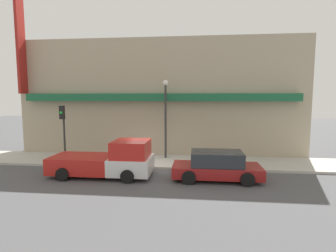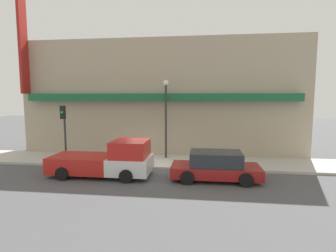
% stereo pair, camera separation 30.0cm
% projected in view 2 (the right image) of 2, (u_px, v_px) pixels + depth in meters
% --- Properties ---
extents(ground_plane, '(80.00, 80.00, 0.00)m').
position_uv_depth(ground_plane, '(150.00, 169.00, 14.84)').
color(ground_plane, '#4C4C4F').
extents(sidewalk, '(36.00, 3.29, 0.14)m').
position_uv_depth(sidewalk, '(155.00, 161.00, 16.45)').
color(sidewalk, '#B7B2A8').
rests_on(sidewalk, ground).
extents(building, '(19.80, 3.80, 11.48)m').
position_uv_depth(building, '(162.00, 98.00, 19.11)').
color(building, tan).
rests_on(building, ground).
extents(pickup_truck, '(5.20, 2.26, 1.88)m').
position_uv_depth(pickup_truck, '(108.00, 160.00, 13.55)').
color(pickup_truck, silver).
rests_on(pickup_truck, ground).
extents(parked_car, '(4.31, 2.01, 1.41)m').
position_uv_depth(parked_car, '(215.00, 166.00, 12.88)').
color(parked_car, maroon).
rests_on(parked_car, ground).
extents(fire_hydrant, '(0.18, 0.18, 0.64)m').
position_uv_depth(fire_hydrant, '(200.00, 159.00, 15.36)').
color(fire_hydrant, red).
rests_on(fire_hydrant, sidewalk).
extents(street_lamp, '(0.36, 0.36, 5.02)m').
position_uv_depth(street_lamp, '(166.00, 109.00, 16.77)').
color(street_lamp, '#2D2D2D').
rests_on(street_lamp, sidewalk).
extents(traffic_light, '(0.28, 0.42, 3.42)m').
position_uv_depth(traffic_light, '(64.00, 123.00, 15.85)').
color(traffic_light, '#2D2D2D').
rests_on(traffic_light, sidewalk).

